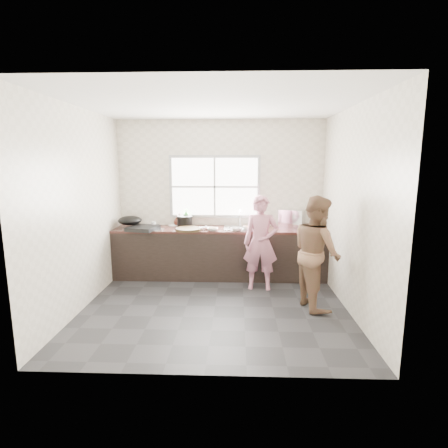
{
  "coord_description": "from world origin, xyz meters",
  "views": [
    {
      "loc": [
        0.3,
        -4.58,
        1.98
      ],
      "look_at": [
        0.1,
        0.65,
        1.05
      ],
      "focal_mm": 28.0,
      "sensor_mm": 36.0,
      "label": 1
    }
  ],
  "objects_px": {
    "bottle_green": "(186,217)",
    "glass_jar": "(154,225)",
    "bottle_brown_short": "(178,221)",
    "pot_lid_right": "(150,225)",
    "person_side": "(317,252)",
    "bowl_held": "(237,229)",
    "woman": "(261,246)",
    "bowl_crabs": "(250,229)",
    "wok": "(130,220)",
    "black_pot": "(185,221)",
    "burner": "(143,228)",
    "cutting_board": "(189,229)",
    "bottle_brown_tall": "(180,220)",
    "dish_rack": "(292,218)",
    "plate_food": "(174,225)",
    "pot_lid_left": "(157,230)",
    "bowl_mince": "(213,229)"
  },
  "relations": [
    {
      "from": "bottle_green",
      "to": "pot_lid_right",
      "type": "bearing_deg",
      "value": 180.0
    },
    {
      "from": "bowl_crabs",
      "to": "wok",
      "type": "height_order",
      "value": "wok"
    },
    {
      "from": "woman",
      "to": "person_side",
      "type": "height_order",
      "value": "person_side"
    },
    {
      "from": "woman",
      "to": "bowl_held",
      "type": "distance_m",
      "value": 0.55
    },
    {
      "from": "cutting_board",
      "to": "wok",
      "type": "bearing_deg",
      "value": 170.92
    },
    {
      "from": "woman",
      "to": "cutting_board",
      "type": "distance_m",
      "value": 1.24
    },
    {
      "from": "bottle_green",
      "to": "bottle_brown_tall",
      "type": "bearing_deg",
      "value": 180.0
    },
    {
      "from": "bowl_crabs",
      "to": "burner",
      "type": "height_order",
      "value": "burner"
    },
    {
      "from": "person_side",
      "to": "pot_lid_right",
      "type": "distance_m",
      "value": 3.01
    },
    {
      "from": "dish_rack",
      "to": "pot_lid_right",
      "type": "height_order",
      "value": "dish_rack"
    },
    {
      "from": "black_pot",
      "to": "burner",
      "type": "relative_size",
      "value": 0.6
    },
    {
      "from": "bottle_brown_short",
      "to": "burner",
      "type": "distance_m",
      "value": 0.68
    },
    {
      "from": "person_side",
      "to": "cutting_board",
      "type": "height_order",
      "value": "person_side"
    },
    {
      "from": "glass_jar",
      "to": "pot_lid_right",
      "type": "height_order",
      "value": "glass_jar"
    },
    {
      "from": "bowl_mince",
      "to": "bottle_brown_short",
      "type": "distance_m",
      "value": 0.79
    },
    {
      "from": "burner",
      "to": "black_pot",
      "type": "bearing_deg",
      "value": 28.04
    },
    {
      "from": "person_side",
      "to": "dish_rack",
      "type": "xyz_separation_m",
      "value": [
        -0.13,
        1.39,
        0.24
      ]
    },
    {
      "from": "glass_jar",
      "to": "burner",
      "type": "xyz_separation_m",
      "value": [
        -0.13,
        -0.2,
        -0.02
      ]
    },
    {
      "from": "woman",
      "to": "wok",
      "type": "xyz_separation_m",
      "value": [
        -2.21,
        0.51,
        0.3
      ]
    },
    {
      "from": "person_side",
      "to": "glass_jar",
      "type": "bearing_deg",
      "value": 50.9
    },
    {
      "from": "dish_rack",
      "to": "wok",
      "type": "bearing_deg",
      "value": -152.06
    },
    {
      "from": "bowl_held",
      "to": "wok",
      "type": "height_order",
      "value": "wok"
    },
    {
      "from": "woman",
      "to": "bottle_brown_short",
      "type": "distance_m",
      "value": 1.65
    },
    {
      "from": "bowl_held",
      "to": "pot_lid_left",
      "type": "height_order",
      "value": "bowl_held"
    },
    {
      "from": "burner",
      "to": "woman",
      "type": "bearing_deg",
      "value": -10.01
    },
    {
      "from": "bottle_brown_tall",
      "to": "pot_lid_left",
      "type": "xyz_separation_m",
      "value": [
        -0.31,
        -0.41,
        -0.1
      ]
    },
    {
      "from": "burner",
      "to": "pot_lid_left",
      "type": "height_order",
      "value": "burner"
    },
    {
      "from": "bottle_brown_short",
      "to": "dish_rack",
      "type": "relative_size",
      "value": 0.42
    },
    {
      "from": "bowl_crabs",
      "to": "pot_lid_left",
      "type": "relative_size",
      "value": 0.76
    },
    {
      "from": "dish_rack",
      "to": "pot_lid_right",
      "type": "distance_m",
      "value": 2.51
    },
    {
      "from": "bottle_green",
      "to": "glass_jar",
      "type": "height_order",
      "value": "bottle_green"
    },
    {
      "from": "person_side",
      "to": "bottle_brown_short",
      "type": "relative_size",
      "value": 8.85
    },
    {
      "from": "bottle_brown_short",
      "to": "pot_lid_right",
      "type": "distance_m",
      "value": 0.5
    },
    {
      "from": "bottle_green",
      "to": "person_side",
      "type": "bearing_deg",
      "value": -35.94
    },
    {
      "from": "bowl_held",
      "to": "burner",
      "type": "relative_size",
      "value": 0.49
    },
    {
      "from": "bowl_held",
      "to": "glass_jar",
      "type": "xyz_separation_m",
      "value": [
        -1.43,
        0.2,
        0.02
      ]
    },
    {
      "from": "dish_rack",
      "to": "bowl_crabs",
      "type": "bearing_deg",
      "value": -132.65
    },
    {
      "from": "woman",
      "to": "bottle_green",
      "type": "height_order",
      "value": "woman"
    },
    {
      "from": "cutting_board",
      "to": "pot_lid_right",
      "type": "xyz_separation_m",
      "value": [
        -0.75,
        0.44,
        -0.02
      ]
    },
    {
      "from": "person_side",
      "to": "bottle_green",
      "type": "distance_m",
      "value": 2.47
    },
    {
      "from": "glass_jar",
      "to": "bottle_brown_tall",
      "type": "bearing_deg",
      "value": 30.47
    },
    {
      "from": "black_pot",
      "to": "plate_food",
      "type": "relative_size",
      "value": 1.24
    },
    {
      "from": "bottle_brown_short",
      "to": "glass_jar",
      "type": "distance_m",
      "value": 0.45
    },
    {
      "from": "bottle_green",
      "to": "glass_jar",
      "type": "relative_size",
      "value": 2.77
    },
    {
      "from": "person_side",
      "to": "wok",
      "type": "relative_size",
      "value": 3.86
    },
    {
      "from": "bowl_held",
      "to": "black_pot",
      "type": "relative_size",
      "value": 0.82
    },
    {
      "from": "cutting_board",
      "to": "bottle_green",
      "type": "distance_m",
      "value": 0.47
    },
    {
      "from": "black_pot",
      "to": "bottle_brown_short",
      "type": "bearing_deg",
      "value": 145.72
    },
    {
      "from": "dish_rack",
      "to": "burner",
      "type": "bearing_deg",
      "value": -147.89
    },
    {
      "from": "cutting_board",
      "to": "dish_rack",
      "type": "bearing_deg",
      "value": 12.41
    }
  ]
}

